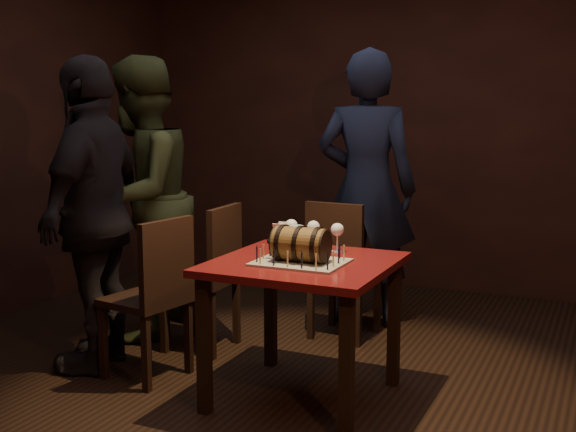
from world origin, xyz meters
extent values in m
plane|color=black|center=(0.00, 0.00, 0.00)|extent=(5.00, 5.00, 0.00)
cube|color=black|center=(0.00, 2.50, 1.40)|extent=(5.00, 0.04, 2.80)
cube|color=#550E10|center=(0.14, -0.12, 0.73)|extent=(0.90, 0.90, 0.04)
cube|color=black|center=(-0.24, -0.50, 0.35)|extent=(0.06, 0.06, 0.71)
cube|color=black|center=(0.52, -0.50, 0.35)|extent=(0.06, 0.06, 0.71)
cube|color=black|center=(-0.24, 0.26, 0.35)|extent=(0.06, 0.06, 0.71)
cube|color=black|center=(0.52, 0.26, 0.35)|extent=(0.06, 0.06, 0.71)
cube|color=gray|center=(0.15, -0.19, 0.76)|extent=(0.45, 0.35, 0.01)
cylinder|color=brown|center=(0.15, -0.19, 0.85)|extent=(0.26, 0.18, 0.18)
cylinder|color=black|center=(0.05, -0.19, 0.85)|extent=(0.02, 0.19, 0.19)
cylinder|color=black|center=(0.15, -0.19, 0.85)|extent=(0.02, 0.19, 0.19)
cylinder|color=black|center=(0.25, -0.19, 0.85)|extent=(0.02, 0.19, 0.19)
cylinder|color=black|center=(0.02, -0.19, 0.85)|extent=(0.01, 0.17, 0.17)
cylinder|color=black|center=(0.29, -0.19, 0.85)|extent=(0.01, 0.17, 0.17)
cylinder|color=black|center=(-0.01, -0.19, 0.85)|extent=(0.04, 0.02, 0.02)
sphere|color=black|center=(-0.03, -0.19, 0.85)|extent=(0.03, 0.03, 0.03)
cylinder|color=#E6DB89|center=(-0.01, -0.33, 0.80)|extent=(0.01, 0.01, 0.08)
cylinder|color=black|center=(-0.01, -0.33, 0.85)|extent=(0.00, 0.00, 0.01)
cylinder|color=black|center=(0.07, -0.33, 0.80)|extent=(0.01, 0.01, 0.08)
cylinder|color=black|center=(0.07, -0.33, 0.85)|extent=(0.00, 0.00, 0.01)
cylinder|color=#E6DB89|center=(0.14, -0.33, 0.80)|extent=(0.01, 0.01, 0.08)
cylinder|color=black|center=(0.14, -0.33, 0.85)|extent=(0.00, 0.00, 0.01)
cylinder|color=black|center=(0.22, -0.33, 0.80)|extent=(0.01, 0.01, 0.08)
cylinder|color=black|center=(0.22, -0.33, 0.85)|extent=(0.00, 0.00, 0.01)
cylinder|color=#E6DB89|center=(0.30, -0.33, 0.80)|extent=(0.01, 0.01, 0.08)
cylinder|color=black|center=(0.30, -0.33, 0.85)|extent=(0.00, 0.00, 0.01)
cylinder|color=black|center=(0.35, -0.31, 0.80)|extent=(0.01, 0.01, 0.08)
cylinder|color=black|center=(0.35, -0.31, 0.85)|extent=(0.00, 0.00, 0.01)
cylinder|color=#E6DB89|center=(0.35, -0.23, 0.80)|extent=(0.01, 0.01, 0.08)
cylinder|color=black|center=(0.35, -0.23, 0.85)|extent=(0.00, 0.00, 0.01)
cylinder|color=black|center=(0.35, -0.16, 0.80)|extent=(0.01, 0.01, 0.08)
cylinder|color=black|center=(0.35, -0.16, 0.85)|extent=(0.00, 0.00, 0.01)
cylinder|color=#E6DB89|center=(0.35, -0.08, 0.80)|extent=(0.01, 0.01, 0.08)
cylinder|color=black|center=(0.35, -0.08, 0.85)|extent=(0.00, 0.00, 0.01)
cylinder|color=black|center=(0.31, -0.04, 0.80)|extent=(0.01, 0.01, 0.08)
cylinder|color=black|center=(0.31, -0.04, 0.85)|extent=(0.00, 0.00, 0.01)
cylinder|color=#E6DB89|center=(0.23, -0.04, 0.80)|extent=(0.01, 0.01, 0.08)
cylinder|color=black|center=(0.23, -0.04, 0.85)|extent=(0.00, 0.00, 0.01)
cylinder|color=black|center=(0.16, -0.04, 0.80)|extent=(0.01, 0.01, 0.08)
cylinder|color=black|center=(0.16, -0.04, 0.85)|extent=(0.00, 0.00, 0.01)
cylinder|color=#E6DB89|center=(0.08, -0.04, 0.80)|extent=(0.01, 0.01, 0.08)
cylinder|color=black|center=(0.08, -0.04, 0.85)|extent=(0.00, 0.00, 0.01)
cylinder|color=black|center=(0.01, -0.04, 0.80)|extent=(0.01, 0.01, 0.08)
cylinder|color=black|center=(0.01, -0.04, 0.85)|extent=(0.00, 0.00, 0.01)
cylinder|color=#E6DB89|center=(-0.04, -0.07, 0.80)|extent=(0.01, 0.01, 0.08)
cylinder|color=black|center=(-0.04, -0.07, 0.85)|extent=(0.00, 0.00, 0.01)
cylinder|color=black|center=(-0.04, -0.15, 0.80)|extent=(0.01, 0.01, 0.08)
cylinder|color=black|center=(-0.04, -0.15, 0.85)|extent=(0.00, 0.00, 0.01)
cylinder|color=#E6DB89|center=(-0.04, -0.22, 0.80)|extent=(0.01, 0.01, 0.08)
cylinder|color=black|center=(-0.04, -0.22, 0.85)|extent=(0.00, 0.00, 0.01)
cylinder|color=black|center=(-0.04, -0.30, 0.80)|extent=(0.01, 0.01, 0.08)
cylinder|color=black|center=(-0.04, -0.30, 0.85)|extent=(0.00, 0.00, 0.01)
cylinder|color=silver|center=(-0.07, 0.18, 0.75)|extent=(0.06, 0.06, 0.01)
cylinder|color=silver|center=(-0.07, 0.18, 0.80)|extent=(0.01, 0.01, 0.09)
sphere|color=silver|center=(-0.07, 0.18, 0.88)|extent=(0.07, 0.07, 0.07)
sphere|color=#591114|center=(-0.07, 0.18, 0.87)|extent=(0.05, 0.05, 0.05)
cylinder|color=silver|center=(0.06, 0.19, 0.75)|extent=(0.06, 0.06, 0.01)
cylinder|color=silver|center=(0.06, 0.19, 0.80)|extent=(0.01, 0.01, 0.09)
sphere|color=silver|center=(0.06, 0.19, 0.88)|extent=(0.07, 0.07, 0.07)
cylinder|color=silver|center=(0.22, 0.16, 0.75)|extent=(0.06, 0.06, 0.01)
cylinder|color=silver|center=(0.22, 0.16, 0.80)|extent=(0.01, 0.01, 0.09)
sphere|color=silver|center=(0.22, 0.16, 0.88)|extent=(0.07, 0.07, 0.07)
sphere|color=#BF594C|center=(0.22, 0.16, 0.87)|extent=(0.05, 0.05, 0.05)
cylinder|color=silver|center=(0.02, 0.05, 0.82)|extent=(0.07, 0.07, 0.15)
cylinder|color=#9E5414|center=(0.02, 0.05, 0.81)|extent=(0.06, 0.06, 0.11)
cylinder|color=white|center=(0.02, 0.05, 0.87)|extent=(0.06, 0.06, 0.02)
cube|color=black|center=(-0.03, 0.97, 0.45)|extent=(0.42, 0.42, 0.04)
cube|color=black|center=(0.15, 1.12, 0.21)|extent=(0.04, 0.04, 0.43)
cube|color=black|center=(-0.19, 1.15, 0.21)|extent=(0.04, 0.04, 0.43)
cube|color=black|center=(0.13, 0.79, 0.21)|extent=(0.04, 0.04, 0.43)
cube|color=black|center=(-0.21, 0.81, 0.21)|extent=(0.04, 0.04, 0.43)
cube|color=black|center=(-0.04, 0.79, 0.70)|extent=(0.40, 0.07, 0.46)
cube|color=black|center=(-0.78, 0.35, 0.45)|extent=(0.42, 0.42, 0.04)
cube|color=black|center=(-0.96, 0.51, 0.21)|extent=(0.04, 0.04, 0.43)
cube|color=black|center=(-0.95, 0.17, 0.21)|extent=(0.04, 0.04, 0.43)
cube|color=black|center=(-0.62, 0.53, 0.21)|extent=(0.04, 0.04, 0.43)
cube|color=black|center=(-0.61, 0.19, 0.21)|extent=(0.04, 0.04, 0.43)
cube|color=black|center=(-0.60, 0.36, 0.70)|extent=(0.06, 0.40, 0.46)
cube|color=black|center=(-0.81, -0.20, 0.45)|extent=(0.46, 0.46, 0.04)
cube|color=black|center=(-0.95, -0.01, 0.21)|extent=(0.04, 0.04, 0.43)
cube|color=black|center=(-1.01, -0.34, 0.21)|extent=(0.04, 0.04, 0.43)
cube|color=black|center=(-0.61, -0.06, 0.21)|extent=(0.04, 0.04, 0.43)
cube|color=black|center=(-0.67, -0.40, 0.21)|extent=(0.04, 0.04, 0.43)
cube|color=black|center=(-0.63, -0.23, 0.70)|extent=(0.11, 0.40, 0.46)
imported|color=#191E33|center=(-0.01, 1.32, 0.97)|extent=(0.75, 0.54, 1.93)
imported|color=#3E4321|center=(-1.29, 0.43, 0.93)|extent=(0.80, 0.97, 1.87)
imported|color=black|center=(-1.16, -0.18, 0.92)|extent=(0.65, 1.14, 1.83)
camera|label=1|loc=(1.60, -3.48, 1.55)|focal=45.00mm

